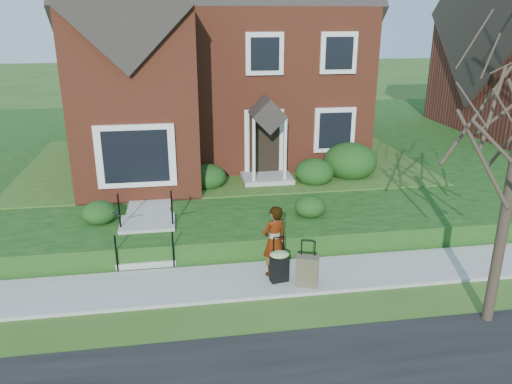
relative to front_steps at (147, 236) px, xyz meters
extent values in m
plane|color=#2D5119|center=(2.50, -1.84, -0.47)|extent=(120.00, 120.00, 0.00)
cube|color=#9E9B93|center=(2.50, -1.84, -0.43)|extent=(60.00, 1.60, 0.08)
cube|color=#113D10|center=(6.50, 9.06, -0.17)|extent=(44.00, 20.00, 0.60)
cube|color=#9E9B93|center=(0.00, 3.16, 0.16)|extent=(1.20, 6.00, 0.06)
cube|color=brown|center=(2.50, 8.16, 2.83)|extent=(10.00, 8.00, 5.40)
cube|color=brown|center=(-0.30, 3.36, 2.83)|extent=(3.60, 2.40, 5.40)
cube|color=white|center=(-0.30, 2.21, 1.53)|extent=(2.20, 0.30, 1.80)
cube|color=black|center=(3.70, 4.10, 1.18)|extent=(1.00, 0.12, 2.10)
cube|color=black|center=(6.10, 4.11, 1.63)|extent=(1.40, 0.10, 1.50)
cube|color=#9E9B93|center=(0.00, -0.84, -0.32)|extent=(1.40, 0.30, 0.15)
cube|color=#9E9B93|center=(0.00, -0.54, -0.17)|extent=(1.40, 0.30, 0.15)
cube|color=#9E9B93|center=(0.00, -0.24, -0.02)|extent=(1.40, 0.30, 0.15)
cube|color=#9E9B93|center=(0.00, 0.06, 0.13)|extent=(1.40, 0.30, 0.15)
cube|color=#9E9B93|center=(0.00, 0.61, 0.13)|extent=(1.40, 0.80, 0.15)
cylinder|color=black|center=(-0.65, -0.99, 0.06)|extent=(0.04, 0.04, 0.90)
cylinder|color=black|center=(-0.65, 0.21, 0.66)|extent=(0.04, 0.04, 0.90)
cylinder|color=black|center=(0.65, -0.99, 0.06)|extent=(0.04, 0.04, 0.90)
cylinder|color=black|center=(0.65, 0.21, 0.66)|extent=(0.04, 0.04, 0.90)
ellipsoid|color=#0F340F|center=(-1.63, 3.42, 0.66)|extent=(1.53, 1.53, 1.07)
ellipsoid|color=#0F340F|center=(1.76, 3.29, 0.53)|extent=(1.16, 1.16, 0.81)
ellipsoid|color=#0F340F|center=(5.19, 3.16, 0.56)|extent=(1.25, 1.25, 0.87)
ellipsoid|color=#0F340F|center=(6.57, 3.71, 0.75)|extent=(1.80, 1.80, 1.26)
ellipsoid|color=#0F340F|center=(-1.24, 0.86, 0.43)|extent=(0.88, 0.88, 0.62)
ellipsoid|color=#0F340F|center=(4.34, 0.47, 0.42)|extent=(0.85, 0.85, 0.60)
imported|color=#999999|center=(2.92, -1.73, 0.45)|extent=(0.72, 0.60, 1.68)
cube|color=black|center=(2.98, -2.05, -0.10)|extent=(0.43, 0.28, 0.60)
cylinder|color=black|center=(2.98, -2.05, 0.65)|extent=(0.24, 0.07, 0.03)
cylinder|color=black|center=(2.86, -2.05, 0.43)|extent=(0.02, 0.02, 0.45)
cylinder|color=black|center=(3.10, -2.05, 0.43)|extent=(0.02, 0.02, 0.45)
cylinder|color=black|center=(2.84, -2.05, -0.36)|extent=(0.05, 0.07, 0.06)
cylinder|color=black|center=(3.12, -2.05, -0.36)|extent=(0.05, 0.07, 0.06)
ellipsoid|color=#8BAF64|center=(2.98, -2.05, 0.27)|extent=(0.49, 0.43, 0.14)
cube|color=brown|center=(3.55, -2.33, -0.04)|extent=(0.55, 0.42, 0.70)
cylinder|color=black|center=(3.55, -2.33, 0.65)|extent=(0.28, 0.12, 0.03)
cylinder|color=black|center=(3.40, -2.33, 0.48)|extent=(0.02, 0.02, 0.34)
cylinder|color=black|center=(3.69, -2.33, 0.48)|extent=(0.02, 0.02, 0.34)
cylinder|color=black|center=(3.38, -2.33, -0.36)|extent=(0.06, 0.07, 0.06)
cylinder|color=black|center=(3.72, -2.33, -0.36)|extent=(0.06, 0.07, 0.06)
cylinder|color=#48392B|center=(6.80, -4.05, 1.47)|extent=(0.21, 0.21, 3.89)
camera|label=1|loc=(0.92, -11.76, 5.22)|focal=35.00mm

